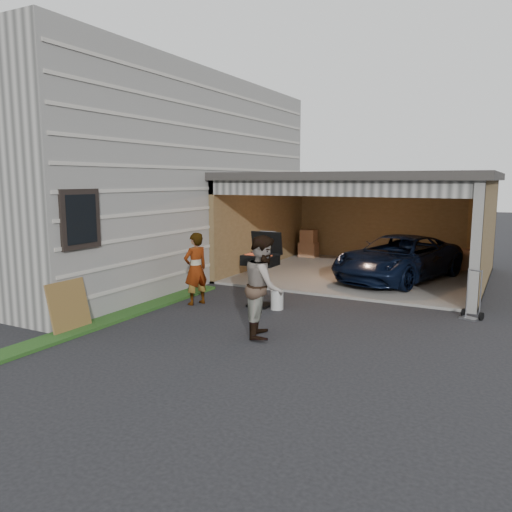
{
  "coord_description": "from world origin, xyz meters",
  "views": [
    {
      "loc": [
        4.65,
        -7.35,
        2.71
      ],
      "look_at": [
        -0.14,
        1.68,
        1.15
      ],
      "focal_mm": 35.0,
      "sensor_mm": 36.0,
      "label": 1
    }
  ],
  "objects_px": {
    "bbq_grill": "(261,263)",
    "hand_truck": "(471,309)",
    "woman": "(196,269)",
    "man": "(264,286)",
    "propane_tank": "(277,300)",
    "minivan": "(398,260)",
    "plywood_panel": "(69,307)"
  },
  "relations": [
    {
      "from": "hand_truck",
      "to": "propane_tank",
      "type": "bearing_deg",
      "value": -138.29
    },
    {
      "from": "woman",
      "to": "bbq_grill",
      "type": "relative_size",
      "value": 0.99
    },
    {
      "from": "propane_tank",
      "to": "hand_truck",
      "type": "relative_size",
      "value": 0.41
    },
    {
      "from": "minivan",
      "to": "propane_tank",
      "type": "relative_size",
      "value": 10.49
    },
    {
      "from": "woman",
      "to": "man",
      "type": "bearing_deg",
      "value": 82.15
    },
    {
      "from": "minivan",
      "to": "bbq_grill",
      "type": "relative_size",
      "value": 2.66
    },
    {
      "from": "propane_tank",
      "to": "plywood_panel",
      "type": "xyz_separation_m",
      "value": [
        -2.63,
        -3.16,
        0.26
      ]
    },
    {
      "from": "plywood_panel",
      "to": "minivan",
      "type": "bearing_deg",
      "value": 59.79
    },
    {
      "from": "minivan",
      "to": "man",
      "type": "distance_m",
      "value": 5.96
    },
    {
      "from": "woman",
      "to": "hand_truck",
      "type": "xyz_separation_m",
      "value": [
        5.46,
        1.57,
        -0.6
      ]
    },
    {
      "from": "man",
      "to": "hand_truck",
      "type": "distance_m",
      "value": 4.3
    },
    {
      "from": "minivan",
      "to": "plywood_panel",
      "type": "height_order",
      "value": "minivan"
    },
    {
      "from": "woman",
      "to": "plywood_panel",
      "type": "bearing_deg",
      "value": 3.67
    },
    {
      "from": "man",
      "to": "propane_tank",
      "type": "relative_size",
      "value": 4.38
    },
    {
      "from": "bbq_grill",
      "to": "hand_truck",
      "type": "height_order",
      "value": "bbq_grill"
    },
    {
      "from": "bbq_grill",
      "to": "plywood_panel",
      "type": "xyz_separation_m",
      "value": [
        -2.19,
        -3.28,
        -0.49
      ]
    },
    {
      "from": "hand_truck",
      "to": "bbq_grill",
      "type": "bearing_deg",
      "value": -141.5
    },
    {
      "from": "woman",
      "to": "plywood_panel",
      "type": "relative_size",
      "value": 1.7
    },
    {
      "from": "propane_tank",
      "to": "plywood_panel",
      "type": "height_order",
      "value": "plywood_panel"
    },
    {
      "from": "minivan",
      "to": "woman",
      "type": "bearing_deg",
      "value": -109.98
    },
    {
      "from": "plywood_panel",
      "to": "propane_tank",
      "type": "bearing_deg",
      "value": 50.27
    },
    {
      "from": "bbq_grill",
      "to": "hand_truck",
      "type": "distance_m",
      "value": 4.33
    },
    {
      "from": "woman",
      "to": "man",
      "type": "xyz_separation_m",
      "value": [
        2.34,
        -1.3,
        0.09
      ]
    },
    {
      "from": "bbq_grill",
      "to": "hand_truck",
      "type": "bearing_deg",
      "value": 13.86
    },
    {
      "from": "minivan",
      "to": "man",
      "type": "height_order",
      "value": "man"
    },
    {
      "from": "woman",
      "to": "bbq_grill",
      "type": "height_order",
      "value": "bbq_grill"
    },
    {
      "from": "bbq_grill",
      "to": "hand_truck",
      "type": "relative_size",
      "value": 1.62
    },
    {
      "from": "woman",
      "to": "plywood_panel",
      "type": "distance_m",
      "value": 2.88
    },
    {
      "from": "hand_truck",
      "to": "plywood_panel",
      "type": "bearing_deg",
      "value": -121.17
    },
    {
      "from": "minivan",
      "to": "man",
      "type": "bearing_deg",
      "value": -83.53
    },
    {
      "from": "propane_tank",
      "to": "minivan",
      "type": "bearing_deg",
      "value": 68.62
    },
    {
      "from": "hand_truck",
      "to": "woman",
      "type": "bearing_deg",
      "value": -139.32
    }
  ]
}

